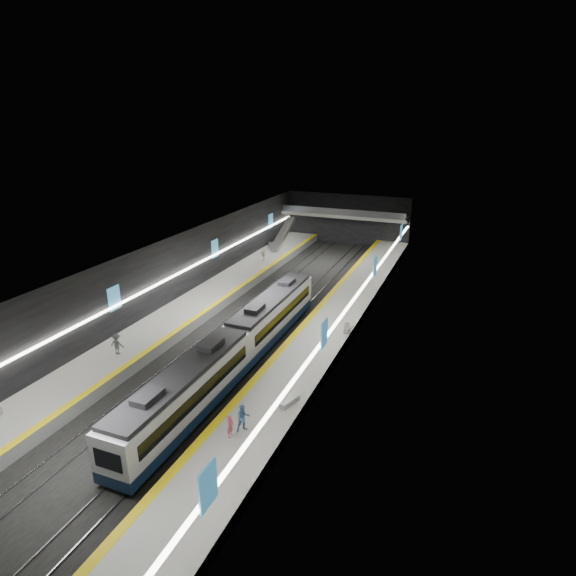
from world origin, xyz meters
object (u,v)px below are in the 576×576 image
at_px(passenger_right_a, 230,426).
at_px(passenger_left_a, 263,254).
at_px(train, 236,346).
at_px(escalator, 283,234).
at_px(bench_right_near, 289,402).
at_px(bench_right_far, 347,328).
at_px(passenger_left_b, 117,344).
at_px(bench_left_far, 270,245).
at_px(passenger_right_b, 243,418).

bearing_deg(passenger_right_a, passenger_left_a, 22.76).
bearing_deg(train, escalator, 106.22).
distance_m(train, escalator, 35.80).
bearing_deg(escalator, passenger_left_a, -87.12).
height_order(bench_right_near, bench_right_far, bench_right_near).
bearing_deg(passenger_left_b, bench_right_far, -152.37).
height_order(bench_left_far, bench_right_near, bench_left_far).
relative_size(bench_right_near, passenger_left_a, 0.94).
bearing_deg(passenger_right_a, passenger_left_b, 67.48).
bearing_deg(passenger_right_a, bench_left_far, 22.06).
distance_m(bench_left_far, passenger_right_b, 45.28).
height_order(escalator, bench_left_far, escalator).
bearing_deg(escalator, bench_right_near, -66.94).
relative_size(passenger_left_a, passenger_left_b, 1.01).
relative_size(escalator, bench_left_far, 4.49).
relative_size(passenger_right_a, passenger_right_b, 0.80).
xyz_separation_m(escalator, bench_right_near, (16.52, -38.80, -1.69)).
bearing_deg(escalator, train, -73.78).
relative_size(passenger_right_b, passenger_left_a, 1.02).
distance_m(escalator, passenger_left_a, 8.06).
xyz_separation_m(passenger_right_a, passenger_left_a, (-13.96, 35.48, 0.17)).
height_order(passenger_right_a, passenger_right_b, passenger_right_b).
height_order(bench_right_near, passenger_left_b, passenger_left_b).
xyz_separation_m(bench_right_far, passenger_left_a, (-16.60, 17.50, 0.72)).
xyz_separation_m(passenger_right_a, passenger_right_b, (0.50, 0.83, 0.19)).
distance_m(escalator, passenger_left_b, 37.27).
xyz_separation_m(passenger_right_a, passenger_left_b, (-14.10, 6.22, 0.16)).
distance_m(escalator, bench_right_near, 42.20).
relative_size(bench_right_near, passenger_right_a, 1.15).
bearing_deg(train, bench_right_near, -34.18).
height_order(bench_left_far, passenger_left_a, passenger_left_a).
distance_m(passenger_right_a, passenger_left_a, 38.13).
height_order(train, passenger_right_a, train).
xyz_separation_m(bench_left_far, passenger_left_a, (2.31, -7.40, 0.71)).
relative_size(escalator, passenger_right_a, 5.27).
bearing_deg(bench_right_far, passenger_left_b, -157.06).
relative_size(bench_left_far, bench_right_near, 1.02).
distance_m(bench_right_near, passenger_right_b, 4.25).
bearing_deg(bench_right_far, passenger_right_b, -109.25).
bearing_deg(bench_right_near, passenger_right_a, -96.70).
xyz_separation_m(train, bench_right_near, (6.52, -4.43, -0.98)).
distance_m(escalator, bench_left_far, 2.61).
bearing_deg(passenger_left_b, passenger_right_b, 152.27).
height_order(train, bench_right_near, train).
xyz_separation_m(bench_left_far, passenger_right_b, (16.77, -42.05, 0.73)).
distance_m(passenger_right_b, passenger_left_a, 37.55).
height_order(train, escalator, escalator).
distance_m(passenger_right_a, passenger_left_b, 15.41).
relative_size(bench_left_far, bench_right_far, 1.03).
relative_size(passenger_right_a, passenger_left_a, 0.82).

